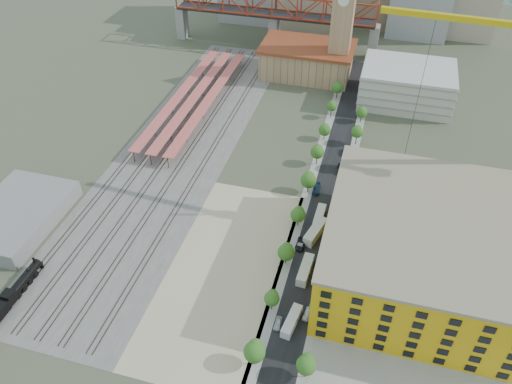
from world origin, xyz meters
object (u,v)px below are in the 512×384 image
(site_trailer_c, at_px, (315,232))
(site_trailer_b, at_px, (305,270))
(construction_building, at_px, (418,248))
(site_trailer_a, at_px, (292,321))
(site_trailer_d, at_px, (319,216))
(clock_tower, at_px, (343,12))
(locomotive, at_px, (17,289))
(car_0, at_px, (278,323))

(site_trailer_c, bearing_deg, site_trailer_b, -75.05)
(site_trailer_b, bearing_deg, construction_building, 17.85)
(site_trailer_a, xyz_separation_m, site_trailer_d, (0.00, 36.79, 0.02))
(clock_tower, distance_m, site_trailer_b, 110.75)
(site_trailer_c, xyz_separation_m, site_trailer_d, (0.00, 6.56, -0.20))
(construction_building, bearing_deg, locomotive, -160.83)
(site_trailer_a, bearing_deg, car_0, -152.02)
(construction_building, xyz_separation_m, site_trailer_c, (-26.00, 7.24, -7.99))
(clock_tower, bearing_deg, site_trailer_a, -86.28)
(construction_building, bearing_deg, site_trailer_d, 152.03)
(site_trailer_a, relative_size, site_trailer_d, 0.98)
(site_trailer_b, bearing_deg, clock_tower, 97.02)
(site_trailer_c, height_order, site_trailer_d, site_trailer_c)
(construction_building, bearing_deg, site_trailer_b, -164.90)
(site_trailer_b, relative_size, site_trailer_d, 1.08)
(locomotive, bearing_deg, clock_tower, 66.28)
(site_trailer_c, relative_size, site_trailer_d, 1.16)
(clock_tower, xyz_separation_m, car_0, (5.00, -124.04, -28.04))
(locomotive, bearing_deg, car_0, 7.19)
(clock_tower, distance_m, locomotive, 146.64)
(locomotive, distance_m, site_trailer_d, 80.33)
(clock_tower, bearing_deg, locomotive, -113.72)
(locomotive, bearing_deg, site_trailer_b, 20.72)
(site_trailer_a, height_order, site_trailer_b, site_trailer_b)
(car_0, bearing_deg, construction_building, 37.70)
(site_trailer_b, xyz_separation_m, site_trailer_d, (0.00, 20.82, -0.10))
(site_trailer_d, distance_m, car_0, 37.97)
(construction_building, bearing_deg, car_0, -140.34)
(locomotive, xyz_separation_m, site_trailer_d, (66.00, 45.80, -0.66))
(locomotive, height_order, car_0, locomotive)
(site_trailer_d, height_order, car_0, site_trailer_d)
(site_trailer_a, bearing_deg, site_trailer_b, 98.61)
(site_trailer_a, relative_size, site_trailer_b, 0.91)
(clock_tower, relative_size, site_trailer_a, 5.94)
(locomotive, relative_size, car_0, 5.21)
(site_trailer_b, bearing_deg, locomotive, -156.53)
(clock_tower, distance_m, construction_building, 107.36)
(clock_tower, height_order, site_trailer_a, clock_tower)
(clock_tower, xyz_separation_m, construction_building, (34.00, -99.99, -19.29))
(locomotive, xyz_separation_m, site_trailer_c, (66.00, 39.23, -0.45))
(site_trailer_a, xyz_separation_m, site_trailer_c, (0.00, 30.23, 0.22))
(site_trailer_a, distance_m, site_trailer_b, 15.97)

